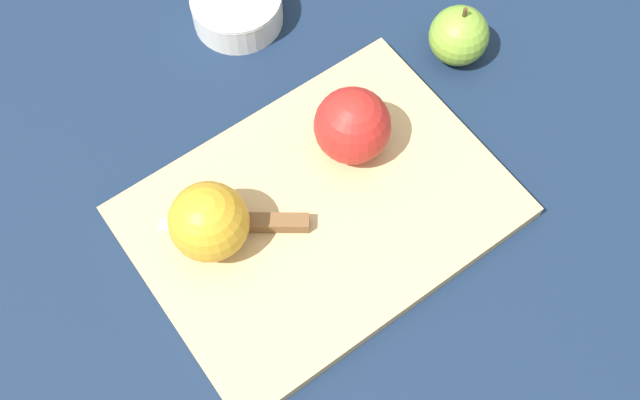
{
  "coord_description": "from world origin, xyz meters",
  "views": [
    {
      "loc": [
        0.22,
        0.28,
        0.76
      ],
      "look_at": [
        0.0,
        0.0,
        0.04
      ],
      "focal_mm": 42.0,
      "sensor_mm": 36.0,
      "label": 1
    }
  ],
  "objects_px": {
    "apple_half_right": "(209,222)",
    "bowl": "(237,6)",
    "apple_whole": "(459,36)",
    "apple_half_left": "(353,126)",
    "knife": "(266,223)"
  },
  "relations": [
    {
      "from": "knife",
      "to": "bowl",
      "type": "height_order",
      "value": "bowl"
    },
    {
      "from": "apple_half_right",
      "to": "bowl",
      "type": "distance_m",
      "value": 0.32
    },
    {
      "from": "apple_half_left",
      "to": "apple_half_right",
      "type": "relative_size",
      "value": 1.02
    },
    {
      "from": "apple_whole",
      "to": "knife",
      "type": "bearing_deg",
      "value": 9.87
    },
    {
      "from": "apple_half_right",
      "to": "bowl",
      "type": "bearing_deg",
      "value": -170.71
    },
    {
      "from": "apple_half_right",
      "to": "apple_whole",
      "type": "xyz_separation_m",
      "value": [
        -0.38,
        -0.03,
        -0.03
      ]
    },
    {
      "from": "apple_half_left",
      "to": "bowl",
      "type": "distance_m",
      "value": 0.25
    },
    {
      "from": "apple_half_right",
      "to": "apple_whole",
      "type": "bearing_deg",
      "value": 143.64
    },
    {
      "from": "knife",
      "to": "apple_whole",
      "type": "bearing_deg",
      "value": -132.33
    },
    {
      "from": "apple_half_right",
      "to": "apple_whole",
      "type": "distance_m",
      "value": 0.38
    },
    {
      "from": "apple_half_right",
      "to": "apple_whole",
      "type": "relative_size",
      "value": 0.99
    },
    {
      "from": "knife",
      "to": "bowl",
      "type": "bearing_deg",
      "value": -80.77
    },
    {
      "from": "apple_half_left",
      "to": "apple_half_right",
      "type": "bearing_deg",
      "value": -177.58
    },
    {
      "from": "knife",
      "to": "apple_whole",
      "type": "xyz_separation_m",
      "value": [
        -0.33,
        -0.06,
        0.01
      ]
    },
    {
      "from": "apple_half_right",
      "to": "apple_half_left",
      "type": "bearing_deg",
      "value": 138.77
    }
  ]
}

